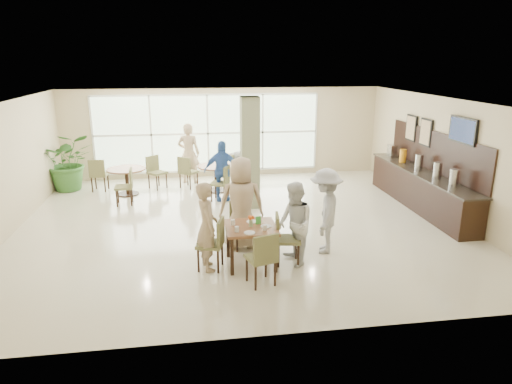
{
  "coord_description": "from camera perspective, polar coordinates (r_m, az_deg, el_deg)",
  "views": [
    {
      "loc": [
        -1.09,
        -9.91,
        3.71
      ],
      "look_at": [
        0.2,
        -1.2,
        1.1
      ],
      "focal_mm": 32.0,
      "sensor_mm": 36.0,
      "label": 1
    }
  ],
  "objects": [
    {
      "name": "buffet_counter",
      "position": [
        12.33,
        19.92,
        0.66
      ],
      "size": [
        0.64,
        4.7,
        1.95
      ],
      "color": "black",
      "rests_on": "ground"
    },
    {
      "name": "column",
      "position": [
        11.45,
        -0.77,
        4.86
      ],
      "size": [
        0.45,
        0.45,
        2.8
      ],
      "primitive_type": "cube",
      "color": "#676B4A",
      "rests_on": "ground"
    },
    {
      "name": "main_table",
      "position": [
        8.36,
        -0.63,
        -4.93
      ],
      "size": [
        0.93,
        0.93,
        0.75
      ],
      "color": "brown",
      "rests_on": "ground"
    },
    {
      "name": "framed_art_a",
      "position": [
        12.61,
        20.45,
        6.99
      ],
      "size": [
        0.05,
        0.55,
        0.7
      ],
      "color": "black",
      "rests_on": "ground"
    },
    {
      "name": "tabletop_clutter",
      "position": [
        8.26,
        -0.66,
        -4.04
      ],
      "size": [
        0.73,
        0.75,
        0.21
      ],
      "color": "white",
      "rests_on": "main_table"
    },
    {
      "name": "teen_far",
      "position": [
        9.03,
        -1.82,
        -1.42
      ],
      "size": [
        0.93,
        0.54,
        1.86
      ],
      "primitive_type": "imported",
      "rotation": [
        0.0,
        0.0,
        3.09
      ],
      "color": "tan",
      "rests_on": "ground"
    },
    {
      "name": "adult_a",
      "position": [
        12.18,
        -4.32,
        2.66
      ],
      "size": [
        0.98,
        0.61,
        1.62
      ],
      "primitive_type": "imported",
      "rotation": [
        0.0,
        0.0,
        0.08
      ],
      "color": "#3C67B5",
      "rests_on": "ground"
    },
    {
      "name": "potted_plant",
      "position": [
        14.17,
        -22.4,
        3.53
      ],
      "size": [
        1.7,
        1.7,
        1.66
      ],
      "primitive_type": "imported",
      "rotation": [
        0.0,
        0.0,
        0.15
      ],
      "color": "#366C2B",
      "rests_on": "ground"
    },
    {
      "name": "window_bank",
      "position": [
        14.57,
        -6.04,
        7.29
      ],
      "size": [
        7.0,
        0.04,
        7.0
      ],
      "color": "silver",
      "rests_on": "ground"
    },
    {
      "name": "adult_b",
      "position": [
        13.15,
        -1.11,
        3.9
      ],
      "size": [
        1.2,
        1.7,
        1.68
      ],
      "primitive_type": "imported",
      "rotation": [
        0.0,
        0.0,
        -1.2
      ],
      "color": "white",
      "rests_on": "ground"
    },
    {
      "name": "adult_standing",
      "position": [
        13.98,
        -8.41,
        4.81
      ],
      "size": [
        0.75,
        0.57,
        1.84
      ],
      "primitive_type": "imported",
      "rotation": [
        0.0,
        0.0,
        2.93
      ],
      "color": "tan",
      "rests_on": "ground"
    },
    {
      "name": "round_table_left",
      "position": [
        13.19,
        -15.87,
        2.08
      ],
      "size": [
        1.07,
        1.07,
        0.75
      ],
      "color": "brown",
      "rests_on": "ground"
    },
    {
      "name": "teen_standing",
      "position": [
        8.96,
        8.66,
        -2.36
      ],
      "size": [
        0.94,
        1.23,
        1.68
      ],
      "primitive_type": "imported",
      "rotation": [
        0.0,
        0.0,
        -1.89
      ],
      "color": "#B1B1B4",
      "rests_on": "ground"
    },
    {
      "name": "teen_right",
      "position": [
        8.36,
        4.83,
        -4.05
      ],
      "size": [
        0.7,
        0.84,
        1.56
      ],
      "primitive_type": "imported",
      "rotation": [
        0.0,
        0.0,
        -1.42
      ],
      "color": "white",
      "rests_on": "ground"
    },
    {
      "name": "teen_left",
      "position": [
        8.19,
        -6.16,
        -4.29
      ],
      "size": [
        0.49,
        0.66,
        1.63
      ],
      "primitive_type": "imported",
      "rotation": [
        0.0,
        0.0,
        1.76
      ],
      "color": "tan",
      "rests_on": "ground"
    },
    {
      "name": "chairs_table_left",
      "position": [
        13.25,
        -15.81,
        1.73
      ],
      "size": [
        2.19,
        2.0,
        0.95
      ],
      "color": "brown",
      "rests_on": "ground"
    },
    {
      "name": "chairs_table_right",
      "position": [
        13.11,
        -4.92,
        2.16
      ],
      "size": [
        2.22,
        2.0,
        0.95
      ],
      "color": "brown",
      "rests_on": "ground"
    },
    {
      "name": "round_table_right",
      "position": [
        13.09,
        -5.03,
        2.52
      ],
      "size": [
        1.05,
        1.05,
        0.75
      ],
      "color": "brown",
      "rests_on": "ground"
    },
    {
      "name": "room_shell",
      "position": [
        10.17,
        -2.11,
        5.11
      ],
      "size": [
        10.0,
        10.0,
        10.0
      ],
      "color": "white",
      "rests_on": "ground"
    },
    {
      "name": "wall_tv",
      "position": [
        11.2,
        24.43,
        7.03
      ],
      "size": [
        0.06,
        1.0,
        0.58
      ],
      "color": "black",
      "rests_on": "ground"
    },
    {
      "name": "chairs_main_table",
      "position": [
        8.4,
        -0.71,
        -6.13
      ],
      "size": [
        1.97,
        2.11,
        0.95
      ],
      "color": "brown",
      "rests_on": "ground"
    },
    {
      "name": "ground",
      "position": [
        10.64,
        -2.01,
        -3.91
      ],
      "size": [
        10.0,
        10.0,
        0.0
      ],
      "primitive_type": "plane",
      "color": "beige",
      "rests_on": "ground"
    },
    {
      "name": "framed_art_b",
      "position": [
        13.31,
        18.83,
        7.59
      ],
      "size": [
        0.05,
        0.55,
        0.7
      ],
      "color": "black",
      "rests_on": "ground"
    }
  ]
}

